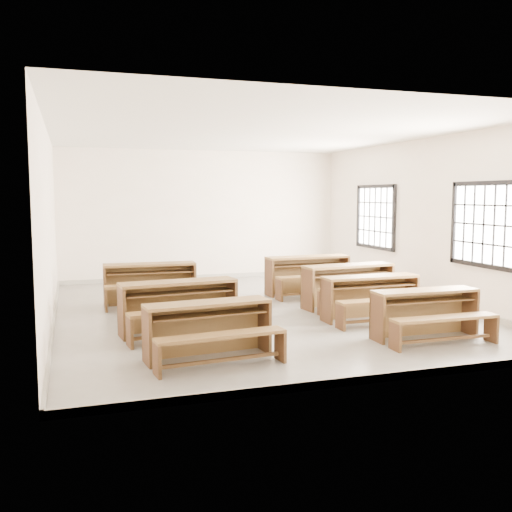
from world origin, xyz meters
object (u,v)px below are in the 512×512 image
object	(u,v)px
desk_set_6	(350,283)
desk_set_7	(309,272)
desk_set_3	(150,280)
desk_set_0	(209,326)
desk_set_2	(172,297)
desk_set_5	(372,295)
desk_set_4	(427,310)
desk_set_1	(180,303)

from	to	relation	value
desk_set_6	desk_set_7	xyz separation A→B (m)	(-0.16, 1.56, 0.00)
desk_set_3	desk_set_0	bearing A→B (deg)	-85.41
desk_set_2	desk_set_5	xyz separation A→B (m)	(3.16, -1.23, 0.07)
desk_set_5	desk_set_6	bearing A→B (deg)	81.49
desk_set_0	desk_set_4	xyz separation A→B (m)	(3.26, 0.02, -0.01)
desk_set_5	desk_set_7	size ratio (longest dim) A/B	0.91
desk_set_2	desk_set_6	size ratio (longest dim) A/B	0.78
desk_set_0	desk_set_4	distance (m)	3.26
desk_set_0	desk_set_4	world-z (taller)	desk_set_0
desk_set_2	desk_set_6	world-z (taller)	desk_set_6
desk_set_7	desk_set_6	bearing A→B (deg)	-86.15
desk_set_1	desk_set_3	distance (m)	2.52
desk_set_4	desk_set_5	size ratio (longest dim) A/B	0.97
desk_set_2	desk_set_6	distance (m)	3.32
desk_set_0	desk_set_2	bearing A→B (deg)	85.20
desk_set_3	desk_set_5	size ratio (longest dim) A/B	1.06
desk_set_1	desk_set_7	world-z (taller)	desk_set_7
desk_set_3	desk_set_5	xyz separation A→B (m)	(3.34, -2.60, -0.02)
desk_set_6	desk_set_4	bearing A→B (deg)	-96.58
desk_set_4	desk_set_6	bearing A→B (deg)	90.39
desk_set_6	desk_set_7	size ratio (longest dim) A/B	1.03
desk_set_0	desk_set_6	distance (m)	4.11
desk_set_1	desk_set_6	distance (m)	3.54
desk_set_5	desk_set_1	bearing A→B (deg)	178.29
desk_set_7	desk_set_1	bearing A→B (deg)	-143.28
desk_set_2	desk_set_3	xyz separation A→B (m)	(-0.18, 1.36, 0.09)
desk_set_0	desk_set_5	size ratio (longest dim) A/B	1.02
desk_set_1	desk_set_3	xyz separation A→B (m)	(-0.10, 2.52, -0.01)
desk_set_1	desk_set_0	bearing A→B (deg)	-91.94
desk_set_1	desk_set_6	bearing A→B (deg)	10.46
desk_set_3	desk_set_4	distance (m)	5.26
desk_set_6	desk_set_3	bearing A→B (deg)	150.61
desk_set_5	desk_set_6	world-z (taller)	desk_set_6
desk_set_7	desk_set_4	bearing A→B (deg)	-89.95
desk_set_6	desk_set_7	distance (m)	1.57
desk_set_3	desk_set_4	bearing A→B (deg)	-47.22
desk_set_3	desk_set_5	world-z (taller)	desk_set_3
desk_set_6	desk_set_7	world-z (taller)	desk_set_7
desk_set_6	desk_set_5	bearing A→B (deg)	-104.20
desk_set_5	desk_set_7	xyz separation A→B (m)	(-0.00, 2.66, 0.04)
desk_set_2	desk_set_4	world-z (taller)	desk_set_4
desk_set_2	desk_set_4	size ratio (longest dim) A/B	0.90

